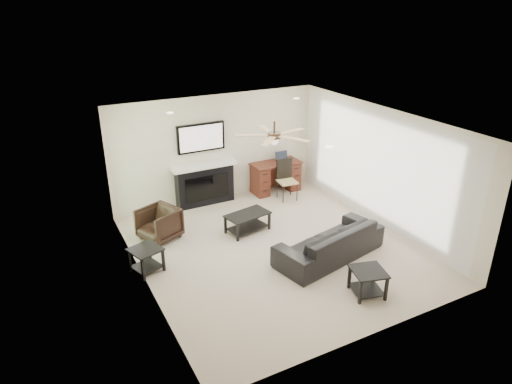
% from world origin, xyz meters
% --- Properties ---
extents(room_shell, '(5.50, 5.54, 2.52)m').
position_xyz_m(room_shell, '(0.19, 0.08, 1.68)').
color(room_shell, beige).
rests_on(room_shell, ground).
extents(sofa, '(2.32, 1.30, 0.64)m').
position_xyz_m(sofa, '(0.76, -0.70, 0.32)').
color(sofa, black).
rests_on(sofa, ground).
extents(armchair, '(0.94, 0.92, 0.66)m').
position_xyz_m(armchair, '(-1.84, 1.45, 0.33)').
color(armchair, black).
rests_on(armchair, ground).
extents(coffee_table, '(0.98, 0.66, 0.40)m').
position_xyz_m(coffee_table, '(-0.14, 0.90, 0.20)').
color(coffee_table, black).
rests_on(coffee_table, ground).
extents(end_table_near, '(0.64, 0.64, 0.45)m').
position_xyz_m(end_table_near, '(0.61, -1.95, 0.23)').
color(end_table_near, black).
rests_on(end_table_near, ground).
extents(end_table_left, '(0.63, 0.63, 0.45)m').
position_xyz_m(end_table_left, '(-2.39, 0.40, 0.23)').
color(end_table_left, black).
rests_on(end_table_left, ground).
extents(fireplace_unit, '(1.52, 0.34, 1.91)m').
position_xyz_m(fireplace_unit, '(-0.39, 2.58, 0.95)').
color(fireplace_unit, black).
rests_on(fireplace_unit, ground).
extents(desk, '(1.22, 0.56, 0.76)m').
position_xyz_m(desk, '(1.43, 2.46, 0.38)').
color(desk, '#3B1A0E').
rests_on(desk, ground).
extents(desk_chair, '(0.47, 0.49, 0.97)m').
position_xyz_m(desk_chair, '(1.43, 1.91, 0.48)').
color(desk_chair, black).
rests_on(desk_chair, ground).
extents(laptop, '(0.33, 0.24, 0.23)m').
position_xyz_m(laptop, '(1.63, 2.44, 0.88)').
color(laptop, black).
rests_on(laptop, desk).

